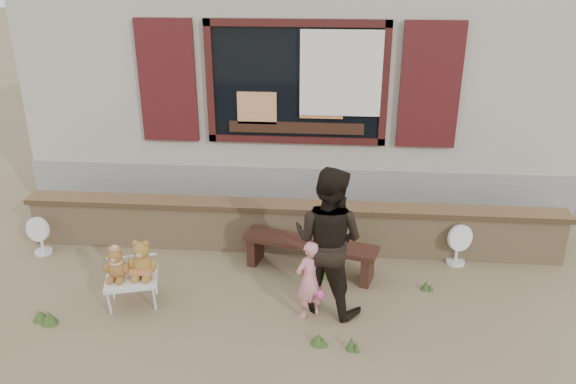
# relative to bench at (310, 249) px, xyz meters

# --- Properties ---
(ground) EXTENTS (80.00, 80.00, 0.00)m
(ground) POSITION_rel_bench_xyz_m (-0.28, -0.43, -0.31)
(ground) COLOR brown
(ground) RESTS_ON ground
(shopfront) EXTENTS (8.04, 5.13, 4.00)m
(shopfront) POSITION_rel_bench_xyz_m (-0.28, 4.06, 1.69)
(shopfront) COLOR gray
(shopfront) RESTS_ON ground
(brick_wall) EXTENTS (7.10, 0.36, 0.67)m
(brick_wall) POSITION_rel_bench_xyz_m (-0.28, 0.57, 0.03)
(brick_wall) COLOR tan
(brick_wall) RESTS_ON ground
(bench) EXTENTS (1.71, 0.78, 0.43)m
(bench) POSITION_rel_bench_xyz_m (0.00, 0.00, 0.00)
(bench) COLOR black
(bench) RESTS_ON ground
(folding_chair) EXTENTS (0.68, 0.64, 0.35)m
(folding_chair) POSITION_rel_bench_xyz_m (-1.95, -0.88, 0.00)
(folding_chair) COLOR silver
(folding_chair) RESTS_ON ground
(teddy_bear_left) EXTENTS (0.35, 0.32, 0.40)m
(teddy_bear_left) POSITION_rel_bench_xyz_m (-2.08, -0.91, 0.23)
(teddy_bear_left) COLOR brown
(teddy_bear_left) RESTS_ON folding_chair
(teddy_bear_right) EXTENTS (0.39, 0.36, 0.45)m
(teddy_bear_right) POSITION_rel_bench_xyz_m (-1.81, -0.84, 0.26)
(teddy_bear_right) COLOR brown
(teddy_bear_right) RESTS_ON folding_chair
(child) EXTENTS (0.40, 0.37, 0.92)m
(child) POSITION_rel_bench_xyz_m (0.04, -0.95, 0.15)
(child) COLOR pink
(child) RESTS_ON ground
(adult) EXTENTS (1.00, 0.91, 1.67)m
(adult) POSITION_rel_bench_xyz_m (0.23, -0.76, 0.52)
(adult) COLOR black
(adult) RESTS_ON ground
(fan_left) EXTENTS (0.34, 0.22, 0.53)m
(fan_left) POSITION_rel_bench_xyz_m (-3.55, 0.18, -0.05)
(fan_left) COLOR silver
(fan_left) RESTS_ON ground
(fan_right) EXTENTS (0.35, 0.24, 0.55)m
(fan_right) POSITION_rel_bench_xyz_m (1.86, 0.37, -0.04)
(fan_right) COLOR silver
(fan_right) RESTS_ON ground
(grass_tufts) EXTENTS (4.39, 1.50, 0.15)m
(grass_tufts) POSITION_rel_bench_xyz_m (-1.01, -1.04, -0.25)
(grass_tufts) COLOR #334B1E
(grass_tufts) RESTS_ON ground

